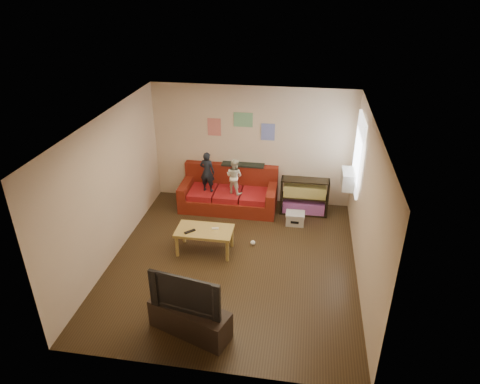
# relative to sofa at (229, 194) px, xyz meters

# --- Properties ---
(room_shell) EXTENTS (4.52, 5.02, 2.72)m
(room_shell) POSITION_rel_sofa_xyz_m (0.45, -2.07, 1.03)
(room_shell) COLOR #3B2A17
(room_shell) RESTS_ON ground
(sofa) EXTENTS (2.15, 0.99, 0.95)m
(sofa) POSITION_rel_sofa_xyz_m (0.00, 0.00, 0.00)
(sofa) COLOR maroon
(sofa) RESTS_ON ground
(child_a) EXTENTS (0.37, 0.27, 0.92)m
(child_a) POSITION_rel_sofa_xyz_m (-0.45, -0.17, 0.60)
(child_a) COLOR black
(child_a) RESTS_ON sofa
(child_b) EXTENTS (0.48, 0.43, 0.80)m
(child_b) POSITION_rel_sofa_xyz_m (0.15, -0.17, 0.53)
(child_b) COLOR #ECE9CF
(child_b) RESTS_ON sofa
(coffee_table) EXTENTS (1.07, 0.59, 0.48)m
(coffee_table) POSITION_rel_sofa_xyz_m (-0.14, -1.83, 0.10)
(coffee_table) COLOR tan
(coffee_table) RESTS_ON ground
(remote) EXTENTS (0.20, 0.19, 0.02)m
(remote) POSITION_rel_sofa_xyz_m (-0.39, -1.95, 0.18)
(remote) COLOR black
(remote) RESTS_ON coffee_table
(game_controller) EXTENTS (0.13, 0.06, 0.03)m
(game_controller) POSITION_rel_sofa_xyz_m (0.06, -1.78, 0.18)
(game_controller) COLOR white
(game_controller) RESTS_ON coffee_table
(bookshelf) EXTENTS (1.04, 0.31, 0.83)m
(bookshelf) POSITION_rel_sofa_xyz_m (1.69, -0.06, 0.05)
(bookshelf) COLOR black
(bookshelf) RESTS_ON ground
(window) EXTENTS (0.04, 1.08, 1.48)m
(window) POSITION_rel_sofa_xyz_m (2.67, -0.42, 1.32)
(window) COLOR white
(window) RESTS_ON room_shell
(ac_unit) EXTENTS (0.28, 0.55, 0.35)m
(ac_unit) POSITION_rel_sofa_xyz_m (2.55, -0.42, 0.76)
(ac_unit) COLOR #B7B2A3
(ac_unit) RESTS_ON window
(artwork_left) EXTENTS (0.30, 0.01, 0.40)m
(artwork_left) POSITION_rel_sofa_xyz_m (-0.40, 0.41, 1.43)
(artwork_left) COLOR #D87266
(artwork_left) RESTS_ON room_shell
(artwork_center) EXTENTS (0.42, 0.01, 0.32)m
(artwork_center) POSITION_rel_sofa_xyz_m (0.25, 0.41, 1.63)
(artwork_center) COLOR #72B27F
(artwork_center) RESTS_ON room_shell
(artwork_right) EXTENTS (0.30, 0.01, 0.38)m
(artwork_right) POSITION_rel_sofa_xyz_m (0.80, 0.41, 1.38)
(artwork_right) COLOR #727FCC
(artwork_right) RESTS_ON room_shell
(file_box) EXTENTS (0.40, 0.30, 0.27)m
(file_box) POSITION_rel_sofa_xyz_m (1.53, -0.56, -0.18)
(file_box) COLOR beige
(file_box) RESTS_ON ground
(tv_stand) EXTENTS (1.31, 0.82, 0.47)m
(tv_stand) POSITION_rel_sofa_xyz_m (0.12, -3.90, -0.08)
(tv_stand) COLOR #2C221B
(tv_stand) RESTS_ON ground
(television) EXTENTS (1.10, 0.34, 0.63)m
(television) POSITION_rel_sofa_xyz_m (0.12, -3.90, 0.46)
(television) COLOR black
(television) RESTS_ON tv_stand
(tissue) EXTENTS (0.12, 0.12, 0.10)m
(tissue) POSITION_rel_sofa_xyz_m (0.74, -1.49, -0.27)
(tissue) COLOR white
(tissue) RESTS_ON ground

